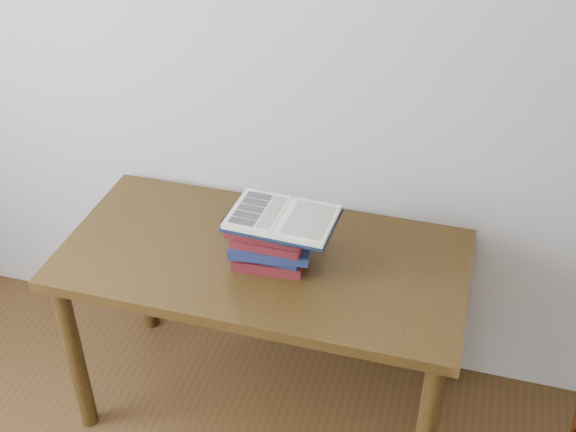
% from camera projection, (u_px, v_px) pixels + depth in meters
% --- Properties ---
extents(desk, '(1.32, 0.66, 0.71)m').
position_uv_depth(desk, '(263.00, 278.00, 2.40)').
color(desk, '#493312').
rests_on(desk, ground).
extents(book_stack, '(0.27, 0.20, 0.18)m').
position_uv_depth(book_stack, '(270.00, 239.00, 2.25)').
color(book_stack, maroon).
rests_on(book_stack, desk).
extents(open_book, '(0.33, 0.24, 0.03)m').
position_uv_depth(open_book, '(283.00, 218.00, 2.17)').
color(open_book, black).
rests_on(open_book, book_stack).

